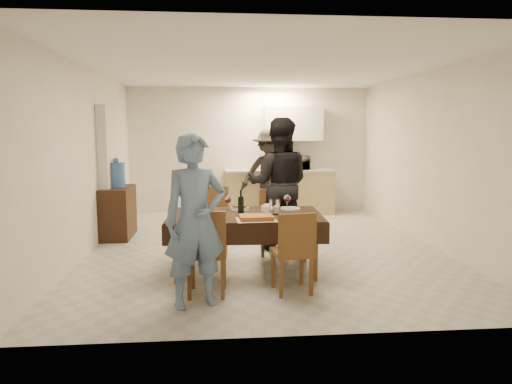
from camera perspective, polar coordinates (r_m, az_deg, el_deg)
floor at (r=6.86m, az=0.97°, el=-6.79°), size 5.00×6.00×0.02m
ceiling at (r=6.69m, az=1.02°, el=15.29°), size 5.00×6.00×0.02m
wall_back at (r=9.63m, az=-0.85°, el=5.26°), size 5.00×0.02×2.60m
wall_front at (r=3.69m, az=5.79°, el=1.13°), size 5.00×0.02×2.60m
wall_left at (r=6.86m, az=-20.31°, el=3.75°), size 0.02×6.00×2.60m
wall_right at (r=7.34m, az=20.84°, el=3.96°), size 0.02×6.00×2.60m
stub_partition at (r=8.02m, az=-17.42°, el=2.60°), size 0.15×1.40×2.10m
kitchen_base_cabinet at (r=9.46m, az=2.93°, el=-0.09°), size 2.20×0.60×0.86m
kitchen_worktop at (r=9.41m, az=2.94°, el=2.65°), size 2.24×0.64×0.05m
upper_cabinet at (r=9.55m, az=4.67°, el=8.51°), size 1.20×0.34×0.70m
dining_table at (r=5.53m, az=-1.35°, el=-3.10°), size 1.87×1.14×0.71m
chair_near_left at (r=4.73m, az=-6.19°, el=-6.49°), size 0.44×0.44×0.50m
chair_near_right at (r=4.80m, az=4.69°, el=-6.54°), size 0.45×0.45×0.48m
chair_far_left at (r=6.19m, az=-5.90°, el=-2.92°), size 0.55×0.56×0.51m
chair_far_right at (r=6.25m, az=2.40°, el=-3.11°), size 0.43×0.43×0.48m
console at (r=7.68m, az=-16.86°, el=-2.43°), size 0.44×0.88×0.82m
water_jug at (r=7.60m, az=-17.04°, el=2.07°), size 0.26×0.26×0.40m
wine_bottle at (r=5.54m, az=-1.90°, el=-1.19°), size 0.07×0.07×0.29m
water_pitcher at (r=5.49m, az=2.33°, el=-1.85°), size 0.12×0.12×0.19m
savoury_tart at (r=5.15m, az=0.02°, el=-3.22°), size 0.46×0.35×0.06m
salad_bowl at (r=5.72m, az=1.54°, el=-2.04°), size 0.18×0.18×0.07m
mushroom_dish at (r=5.79m, az=-2.02°, el=-2.09°), size 0.21×0.21×0.04m
wine_glass_a at (r=5.25m, az=-7.19°, el=-2.34°), size 0.08×0.08×0.19m
wine_glass_b at (r=5.81m, az=3.92°, el=-1.28°), size 0.09×0.09×0.20m
wine_glass_c at (r=5.79m, az=-3.51°, el=-1.35°), size 0.08×0.08×0.18m
plate_near_left at (r=5.22m, az=-7.74°, el=-3.37°), size 0.26×0.26×0.02m
plate_near_right at (r=5.30m, az=5.35°, el=-3.16°), size 0.28×0.28×0.02m
plate_far_left at (r=5.81m, az=-7.46°, el=-2.23°), size 0.26×0.26×0.01m
plate_far_right at (r=5.88m, az=4.31°, el=-2.06°), size 0.26×0.26×0.01m
microwave at (r=9.45m, az=5.10°, el=3.66°), size 0.50×0.34×0.28m
person_near at (r=4.46m, az=-7.59°, el=-3.63°), size 0.72×0.58×1.70m
person_far at (r=6.57m, az=2.86°, el=1.00°), size 1.04×0.87×1.90m
person_kitchen at (r=8.93m, az=1.68°, el=2.28°), size 1.12×0.65×1.74m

